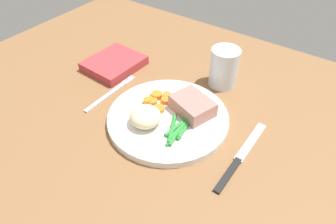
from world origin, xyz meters
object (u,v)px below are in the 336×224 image
water_glass (224,70)px  napkin (114,63)px  dinner_plate (168,118)px  fork (111,93)px  meat_portion (192,106)px  knife (240,157)px

water_glass → napkin: water_glass is taller
dinner_plate → water_glass: bearing=80.8°
fork → water_glass: bearing=46.2°
meat_portion → water_glass: water_glass is taller
dinner_plate → fork: (-16.72, -0.26, -0.60)cm
meat_portion → knife: size_ratio=0.42×
meat_portion → knife: meat_portion is taller
napkin → fork: bearing=-51.7°
meat_portion → fork: meat_portion is taller
napkin → dinner_plate: bearing=-20.3°
fork → napkin: (-7.14, 9.06, 0.96)cm
fork → napkin: size_ratio=1.19×
knife → water_glass: 24.20cm
dinner_plate → knife: size_ratio=1.27×
dinner_plate → napkin: size_ratio=1.86×
knife → water_glass: water_glass is taller
meat_portion → napkin: meat_portion is taller
fork → meat_portion: bearing=14.2°
knife → napkin: (-41.14, 9.09, 0.96)cm
fork → water_glass: (19.79, 19.18, 3.86)cm
fork → napkin: 11.58cm
dinner_plate → meat_portion: bearing=49.4°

